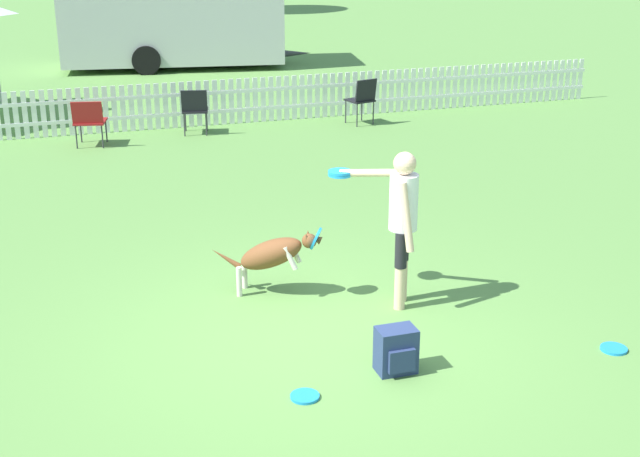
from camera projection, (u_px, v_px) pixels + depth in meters
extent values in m
plane|color=#5B8C42|center=(310.00, 338.00, 8.27)|extent=(240.00, 240.00, 0.00)
cylinder|color=beige|center=(400.00, 288.00, 8.81)|extent=(0.11, 0.11, 0.44)
cylinder|color=black|center=(401.00, 250.00, 8.67)|extent=(0.12, 0.12, 0.36)
cylinder|color=beige|center=(402.00, 280.00, 8.99)|extent=(0.11, 0.11, 0.44)
cylinder|color=black|center=(403.00, 243.00, 8.86)|extent=(0.12, 0.12, 0.36)
cylinder|color=white|center=(404.00, 202.00, 8.61)|extent=(0.38, 0.38, 0.55)
sphere|color=beige|center=(405.00, 163.00, 8.47)|extent=(0.22, 0.22, 0.22)
cylinder|color=beige|center=(407.00, 217.00, 8.44)|extent=(0.16, 0.21, 0.67)
cylinder|color=beige|center=(373.00, 173.00, 8.78)|extent=(0.60, 0.45, 0.14)
cylinder|color=#1E8CD8|center=(340.00, 174.00, 8.89)|extent=(0.24, 0.24, 0.02)
cylinder|color=#1E8CD8|center=(340.00, 172.00, 8.88)|extent=(0.24, 0.24, 0.02)
ellipsoid|color=brown|center=(271.00, 254.00, 9.06)|extent=(0.79, 0.62, 0.52)
ellipsoid|color=silver|center=(271.00, 258.00, 9.08)|extent=(0.42, 0.33, 0.24)
sphere|color=brown|center=(309.00, 241.00, 8.93)|extent=(0.15, 0.15, 0.15)
cone|color=brown|center=(316.00, 239.00, 8.91)|extent=(0.15, 0.13, 0.12)
cylinder|color=#1E8CD8|center=(316.00, 239.00, 8.91)|extent=(0.22, 0.27, 0.23)
cone|color=brown|center=(308.00, 234.00, 8.96)|extent=(0.05, 0.05, 0.07)
cone|color=brown|center=(306.00, 237.00, 8.87)|extent=(0.05, 0.05, 0.07)
cylinder|color=silver|center=(245.00, 274.00, 9.31)|extent=(0.06, 0.06, 0.32)
cylinder|color=silver|center=(239.00, 282.00, 9.11)|extent=(0.06, 0.06, 0.32)
cylinder|color=silver|center=(294.00, 251.00, 9.10)|extent=(0.16, 0.12, 0.25)
cylinder|color=silver|center=(290.00, 258.00, 8.93)|extent=(0.16, 0.12, 0.25)
cone|color=brown|center=(226.00, 258.00, 9.17)|extent=(0.32, 0.22, 0.23)
cylinder|color=#1E8CD8|center=(614.00, 349.00, 8.05)|extent=(0.24, 0.24, 0.02)
cylinder|color=#1E8CD8|center=(305.00, 396.00, 7.27)|extent=(0.24, 0.24, 0.02)
cube|color=navy|center=(396.00, 350.00, 7.62)|extent=(0.34, 0.23, 0.40)
cube|color=navy|center=(402.00, 361.00, 7.51)|extent=(0.23, 0.04, 0.20)
cube|color=white|center=(166.00, 115.00, 15.98)|extent=(17.27, 0.04, 0.06)
cube|color=white|center=(165.00, 96.00, 15.86)|extent=(17.27, 0.04, 0.06)
cube|color=white|center=(7.00, 116.00, 15.14)|extent=(0.09, 0.02, 0.83)
cube|color=white|center=(16.00, 116.00, 15.18)|extent=(0.09, 0.02, 0.83)
cube|color=white|center=(25.00, 115.00, 15.23)|extent=(0.09, 0.02, 0.83)
cube|color=white|center=(34.00, 114.00, 15.27)|extent=(0.09, 0.02, 0.83)
cube|color=white|center=(43.00, 114.00, 15.31)|extent=(0.09, 0.02, 0.83)
cube|color=white|center=(52.00, 113.00, 15.36)|extent=(0.09, 0.02, 0.83)
cube|color=white|center=(61.00, 113.00, 15.40)|extent=(0.09, 0.02, 0.83)
cube|color=white|center=(70.00, 112.00, 15.44)|extent=(0.09, 0.02, 0.83)
cube|color=white|center=(79.00, 111.00, 15.49)|extent=(0.09, 0.02, 0.83)
cube|color=white|center=(88.00, 111.00, 15.53)|extent=(0.09, 0.02, 0.83)
cube|color=white|center=(97.00, 110.00, 15.57)|extent=(0.09, 0.02, 0.83)
cube|color=white|center=(106.00, 110.00, 15.62)|extent=(0.09, 0.02, 0.83)
cube|color=white|center=(114.00, 109.00, 15.66)|extent=(0.09, 0.02, 0.83)
cube|color=white|center=(123.00, 109.00, 15.70)|extent=(0.09, 0.02, 0.83)
cube|color=white|center=(132.00, 108.00, 15.75)|extent=(0.09, 0.02, 0.83)
cube|color=white|center=(140.00, 108.00, 15.79)|extent=(0.09, 0.02, 0.83)
cube|color=white|center=(149.00, 107.00, 15.83)|extent=(0.09, 0.02, 0.83)
cube|color=white|center=(157.00, 106.00, 15.88)|extent=(0.09, 0.02, 0.83)
cube|color=white|center=(166.00, 106.00, 15.92)|extent=(0.09, 0.02, 0.83)
cube|color=white|center=(174.00, 105.00, 15.96)|extent=(0.09, 0.02, 0.83)
cube|color=white|center=(182.00, 105.00, 16.01)|extent=(0.09, 0.02, 0.83)
cube|color=white|center=(191.00, 104.00, 16.05)|extent=(0.09, 0.02, 0.83)
cube|color=white|center=(199.00, 104.00, 16.09)|extent=(0.09, 0.02, 0.83)
cube|color=white|center=(207.00, 103.00, 16.14)|extent=(0.09, 0.02, 0.83)
cube|color=white|center=(215.00, 103.00, 16.18)|extent=(0.09, 0.02, 0.83)
cube|color=white|center=(223.00, 102.00, 16.22)|extent=(0.09, 0.02, 0.83)
cube|color=white|center=(231.00, 102.00, 16.27)|extent=(0.09, 0.02, 0.83)
cube|color=white|center=(239.00, 101.00, 16.31)|extent=(0.09, 0.02, 0.83)
cube|color=white|center=(247.00, 101.00, 16.35)|extent=(0.09, 0.02, 0.83)
cube|color=white|center=(255.00, 100.00, 16.40)|extent=(0.09, 0.02, 0.83)
cube|color=white|center=(263.00, 100.00, 16.44)|extent=(0.09, 0.02, 0.83)
cube|color=white|center=(271.00, 99.00, 16.48)|extent=(0.09, 0.02, 0.83)
cube|color=white|center=(279.00, 99.00, 16.53)|extent=(0.09, 0.02, 0.83)
cube|color=white|center=(287.00, 98.00, 16.57)|extent=(0.09, 0.02, 0.83)
cube|color=white|center=(294.00, 98.00, 16.61)|extent=(0.09, 0.02, 0.83)
cube|color=white|center=(302.00, 97.00, 16.66)|extent=(0.09, 0.02, 0.83)
cube|color=white|center=(310.00, 97.00, 16.70)|extent=(0.09, 0.02, 0.83)
cube|color=white|center=(317.00, 96.00, 16.74)|extent=(0.09, 0.02, 0.83)
cube|color=white|center=(325.00, 96.00, 16.79)|extent=(0.09, 0.02, 0.83)
cube|color=white|center=(332.00, 95.00, 16.83)|extent=(0.09, 0.02, 0.83)
cube|color=white|center=(340.00, 95.00, 16.87)|extent=(0.09, 0.02, 0.83)
cube|color=white|center=(347.00, 94.00, 16.92)|extent=(0.09, 0.02, 0.83)
cube|color=white|center=(355.00, 94.00, 16.96)|extent=(0.09, 0.02, 0.83)
cube|color=white|center=(362.00, 93.00, 17.00)|extent=(0.09, 0.02, 0.83)
cube|color=white|center=(370.00, 93.00, 17.05)|extent=(0.09, 0.02, 0.83)
cube|color=white|center=(377.00, 92.00, 17.09)|extent=(0.09, 0.02, 0.83)
cube|color=white|center=(384.00, 92.00, 17.13)|extent=(0.09, 0.02, 0.83)
cube|color=white|center=(391.00, 91.00, 17.18)|extent=(0.09, 0.02, 0.83)
cube|color=white|center=(399.00, 91.00, 17.22)|extent=(0.09, 0.02, 0.83)
cube|color=white|center=(406.00, 90.00, 17.26)|extent=(0.09, 0.02, 0.83)
cube|color=white|center=(413.00, 90.00, 17.31)|extent=(0.09, 0.02, 0.83)
cube|color=white|center=(420.00, 89.00, 17.35)|extent=(0.09, 0.02, 0.83)
cube|color=white|center=(427.00, 89.00, 17.39)|extent=(0.09, 0.02, 0.83)
cube|color=white|center=(434.00, 88.00, 17.43)|extent=(0.09, 0.02, 0.83)
cube|color=white|center=(441.00, 88.00, 17.48)|extent=(0.09, 0.02, 0.83)
cube|color=white|center=(448.00, 88.00, 17.52)|extent=(0.09, 0.02, 0.83)
cube|color=white|center=(455.00, 87.00, 17.56)|extent=(0.09, 0.02, 0.83)
cube|color=white|center=(462.00, 87.00, 17.61)|extent=(0.09, 0.02, 0.83)
cube|color=white|center=(469.00, 86.00, 17.65)|extent=(0.09, 0.02, 0.83)
cube|color=white|center=(475.00, 86.00, 17.69)|extent=(0.09, 0.02, 0.83)
cube|color=white|center=(482.00, 85.00, 17.74)|extent=(0.09, 0.02, 0.83)
cube|color=white|center=(489.00, 85.00, 17.78)|extent=(0.09, 0.02, 0.83)
cube|color=white|center=(496.00, 84.00, 17.82)|extent=(0.09, 0.02, 0.83)
cube|color=white|center=(502.00, 84.00, 17.87)|extent=(0.09, 0.02, 0.83)
cube|color=white|center=(509.00, 84.00, 17.91)|extent=(0.09, 0.02, 0.83)
cube|color=white|center=(516.00, 83.00, 17.95)|extent=(0.09, 0.02, 0.83)
cube|color=white|center=(522.00, 83.00, 18.00)|extent=(0.09, 0.02, 0.83)
cube|color=white|center=(529.00, 82.00, 18.04)|extent=(0.09, 0.02, 0.83)
cube|color=white|center=(535.00, 82.00, 18.08)|extent=(0.09, 0.02, 0.83)
cube|color=white|center=(542.00, 81.00, 18.13)|extent=(0.09, 0.02, 0.83)
cube|color=white|center=(548.00, 81.00, 18.17)|extent=(0.09, 0.02, 0.83)
cube|color=white|center=(555.00, 81.00, 18.21)|extent=(0.09, 0.02, 0.83)
cube|color=white|center=(561.00, 80.00, 18.26)|extent=(0.09, 0.02, 0.83)
cube|color=white|center=(567.00, 80.00, 18.30)|extent=(0.09, 0.02, 0.83)
cube|color=white|center=(574.00, 79.00, 18.34)|extent=(0.09, 0.02, 0.83)
cube|color=white|center=(580.00, 79.00, 18.39)|extent=(0.09, 0.02, 0.83)
cylinder|color=#333338|center=(362.00, 109.00, 16.58)|extent=(0.02, 0.02, 0.44)
cylinder|color=#333338|center=(346.00, 111.00, 16.39)|extent=(0.02, 0.02, 0.44)
cylinder|color=#333338|center=(373.00, 113.00, 16.29)|extent=(0.02, 0.02, 0.44)
cylinder|color=#333338|center=(357.00, 115.00, 16.10)|extent=(0.02, 0.02, 0.44)
cube|color=black|center=(360.00, 100.00, 16.27)|extent=(0.52, 0.52, 0.03)
cube|color=black|center=(366.00, 91.00, 16.04)|extent=(0.44, 0.20, 0.41)
cylinder|color=#333338|center=(207.00, 119.00, 15.83)|extent=(0.02, 0.02, 0.42)
cylinder|color=#333338|center=(185.00, 120.00, 15.80)|extent=(0.02, 0.02, 0.42)
cylinder|color=#333338|center=(206.00, 124.00, 15.48)|extent=(0.02, 0.02, 0.42)
cylinder|color=#333338|center=(184.00, 125.00, 15.45)|extent=(0.02, 0.02, 0.42)
cube|color=black|center=(195.00, 110.00, 15.57)|extent=(0.53, 0.53, 0.03)
cube|color=black|center=(194.00, 101.00, 15.31)|extent=(0.45, 0.18, 0.40)
cylinder|color=#333338|center=(106.00, 130.00, 15.08)|extent=(0.02, 0.02, 0.41)
cylinder|color=#333338|center=(81.00, 131.00, 15.05)|extent=(0.02, 0.02, 0.41)
cylinder|color=#333338|center=(102.00, 136.00, 14.68)|extent=(0.02, 0.02, 0.41)
cylinder|color=#333338|center=(76.00, 137.00, 14.65)|extent=(0.02, 0.02, 0.41)
cube|color=maroon|center=(90.00, 122.00, 14.80)|extent=(0.60, 0.60, 0.03)
cube|color=maroon|center=(87.00, 113.00, 14.52)|extent=(0.50, 0.20, 0.39)
cube|color=#B7B7B7|center=(172.00, 11.00, 21.79)|extent=(5.55, 2.90, 2.42)
cone|color=#3F3F42|center=(296.00, 53.00, 22.61)|extent=(0.82, 0.32, 0.20)
cylinder|color=black|center=(148.00, 47.00, 23.01)|extent=(0.70, 0.28, 0.68)
cylinder|color=black|center=(146.00, 60.00, 21.06)|extent=(0.70, 0.28, 0.68)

